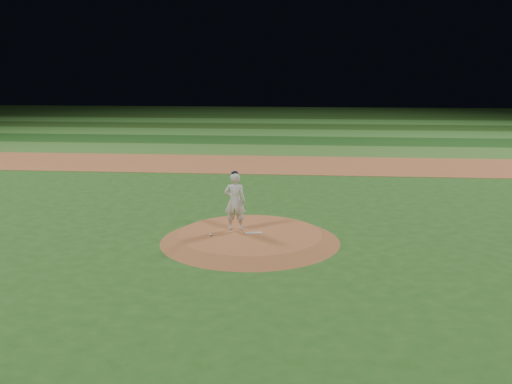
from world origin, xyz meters
name	(u,v)px	position (x,y,z in m)	size (l,w,h in m)	color
ground	(250,241)	(0.00, 0.00, 0.00)	(120.00, 120.00, 0.00)	#25531B
infield_dirt_band	(276,165)	(0.00, 14.00, 0.01)	(70.00, 6.00, 0.02)	#9E5931
outfield_stripe_0	(281,150)	(0.00, 19.50, 0.01)	(70.00, 5.00, 0.02)	#386826
outfield_stripe_1	(284,140)	(0.00, 24.50, 0.01)	(70.00, 5.00, 0.02)	#194416
outfield_stripe_2	(287,133)	(0.00, 29.50, 0.01)	(70.00, 5.00, 0.02)	#367129
outfield_stripe_3	(289,126)	(0.00, 34.50, 0.01)	(70.00, 5.00, 0.02)	#214716
outfield_stripe_4	(291,121)	(0.00, 39.50, 0.01)	(70.00, 5.00, 0.02)	#397D2D
outfield_stripe_5	(292,117)	(0.00, 44.50, 0.01)	(70.00, 5.00, 0.02)	#214817
pitchers_mound	(250,237)	(0.00, 0.00, 0.12)	(5.50, 5.50, 0.25)	#9E5931
pitching_rubber	(254,233)	(0.11, -0.02, 0.26)	(0.53, 0.13, 0.03)	silver
rosin_bag	(210,235)	(-1.17, -0.38, 0.28)	(0.11, 0.11, 0.06)	beige
pitcher_on_mound	(235,201)	(-0.50, 0.30, 1.17)	(0.67, 0.44, 1.87)	silver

